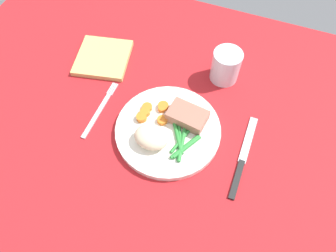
% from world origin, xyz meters
% --- Properties ---
extents(dining_table, '(1.20, 0.90, 0.02)m').
position_xyz_m(dining_table, '(0.00, 0.00, 0.01)').
color(dining_table, red).
rests_on(dining_table, ground).
extents(dinner_plate, '(0.24, 0.24, 0.02)m').
position_xyz_m(dinner_plate, '(0.03, -0.01, 0.03)').
color(dinner_plate, white).
rests_on(dinner_plate, dining_table).
extents(meat_portion, '(0.09, 0.07, 0.03)m').
position_xyz_m(meat_portion, '(0.06, 0.03, 0.05)').
color(meat_portion, '#A86B56').
rests_on(meat_portion, dinner_plate).
extents(mashed_potatoes, '(0.07, 0.06, 0.04)m').
position_xyz_m(mashed_potatoes, '(0.01, -0.05, 0.05)').
color(mashed_potatoes, beige).
rests_on(mashed_potatoes, dinner_plate).
extents(carrot_slices, '(0.07, 0.07, 0.01)m').
position_xyz_m(carrot_slices, '(-0.02, 0.01, 0.04)').
color(carrot_slices, orange).
rests_on(carrot_slices, dinner_plate).
extents(green_beans, '(0.07, 0.09, 0.01)m').
position_xyz_m(green_beans, '(0.07, -0.04, 0.04)').
color(green_beans, '#2D8C38').
rests_on(green_beans, dinner_plate).
extents(fork, '(0.01, 0.17, 0.00)m').
position_xyz_m(fork, '(-0.14, -0.01, 0.02)').
color(fork, silver).
rests_on(fork, dining_table).
extents(knife, '(0.02, 0.21, 0.01)m').
position_xyz_m(knife, '(0.21, -0.02, 0.02)').
color(knife, black).
rests_on(knife, dining_table).
extents(water_glass, '(0.07, 0.07, 0.08)m').
position_xyz_m(water_glass, '(0.10, 0.19, 0.06)').
color(water_glass, silver).
rests_on(water_glass, dining_table).
extents(napkin, '(0.16, 0.16, 0.01)m').
position_xyz_m(napkin, '(-0.21, 0.13, 0.03)').
color(napkin, '#DBBC6B').
rests_on(napkin, dining_table).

